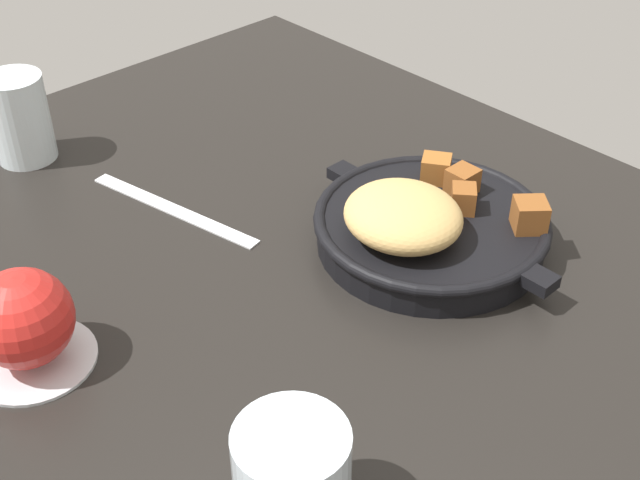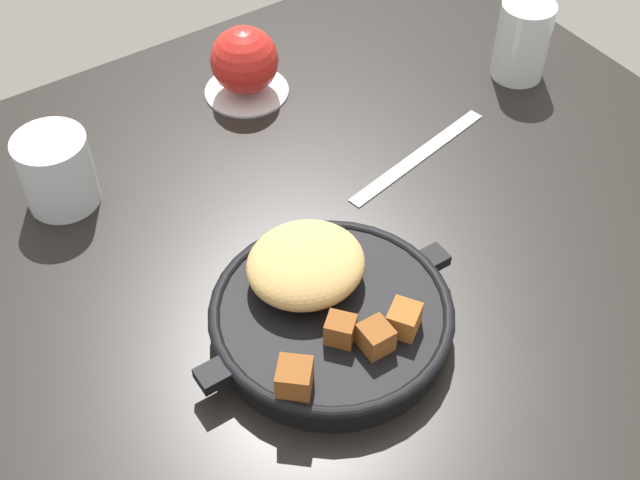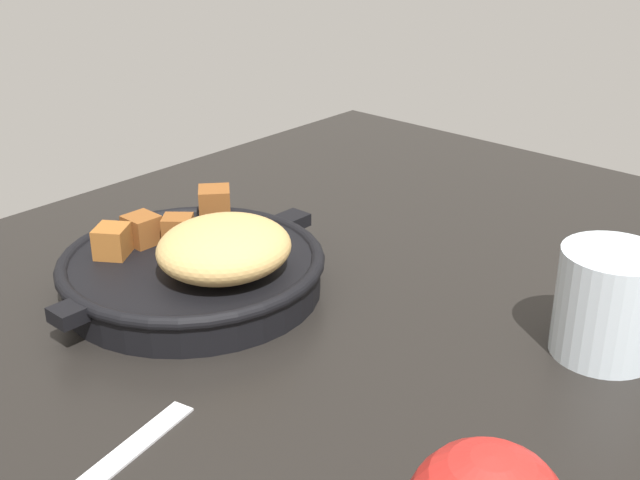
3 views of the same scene
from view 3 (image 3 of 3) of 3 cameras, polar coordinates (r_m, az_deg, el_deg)
name	(u,v)px [view 3 (image 3 of 3)]	position (r cm, az deg, el deg)	size (l,w,h in cm)	color
ground_plane	(293,351)	(64.76, -1.88, -7.72)	(108.69, 78.41, 2.40)	black
cast_iron_skillet	(199,264)	(70.21, -8.38, -1.67)	(26.91, 22.61, 7.61)	black
water_glass_short	(608,303)	(63.88, 19.36, -4.17)	(7.73, 7.73, 8.30)	silver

